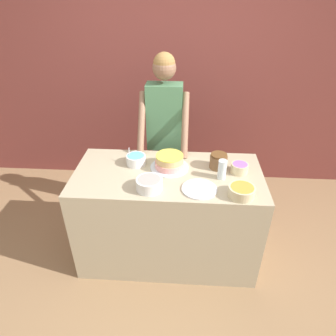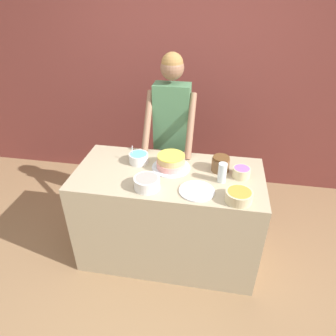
{
  "view_description": "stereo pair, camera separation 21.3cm",
  "coord_description": "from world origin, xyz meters",
  "px_view_note": "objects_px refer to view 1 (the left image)",
  "views": [
    {
      "loc": [
        0.13,
        -1.65,
        2.22
      ],
      "look_at": [
        0.0,
        0.33,
        0.97
      ],
      "focal_mm": 32.0,
      "sensor_mm": 36.0,
      "label": 1
    },
    {
      "loc": [
        0.35,
        -1.63,
        2.22
      ],
      "look_at": [
        0.0,
        0.33,
        0.97
      ],
      "focal_mm": 32.0,
      "sensor_mm": 36.0,
      "label": 2
    }
  ],
  "objects_px": {
    "drinking_glass": "(222,169)",
    "frosting_bowl_blue": "(136,159)",
    "cake": "(169,162)",
    "person_baker": "(165,123)",
    "stoneware_jar": "(218,161)",
    "frosting_bowl_purple": "(240,168)",
    "ceramic_plate": "(199,189)",
    "frosting_bowl_orange": "(242,191)",
    "frosting_bowl_pink": "(149,184)"
  },
  "relations": [
    {
      "from": "cake",
      "to": "frosting_bowl_purple",
      "type": "xyz_separation_m",
      "value": [
        0.57,
        -0.03,
        -0.01
      ]
    },
    {
      "from": "cake",
      "to": "stoneware_jar",
      "type": "xyz_separation_m",
      "value": [
        0.4,
        0.03,
        0.01
      ]
    },
    {
      "from": "stoneware_jar",
      "to": "frosting_bowl_blue",
      "type": "bearing_deg",
      "value": 179.22
    },
    {
      "from": "cake",
      "to": "drinking_glass",
      "type": "xyz_separation_m",
      "value": [
        0.42,
        -0.13,
        0.02
      ]
    },
    {
      "from": "person_baker",
      "to": "frosting_bowl_blue",
      "type": "xyz_separation_m",
      "value": [
        -0.21,
        -0.46,
        -0.13
      ]
    },
    {
      "from": "frosting_bowl_purple",
      "to": "frosting_bowl_blue",
      "type": "distance_m",
      "value": 0.86
    },
    {
      "from": "drinking_glass",
      "to": "ceramic_plate",
      "type": "relative_size",
      "value": 0.6
    },
    {
      "from": "frosting_bowl_pink",
      "to": "person_baker",
      "type": "bearing_deg",
      "value": 86.28
    },
    {
      "from": "cake",
      "to": "frosting_bowl_orange",
      "type": "xyz_separation_m",
      "value": [
        0.54,
        -0.35,
        -0.01
      ]
    },
    {
      "from": "frosting_bowl_orange",
      "to": "drinking_glass",
      "type": "height_order",
      "value": "drinking_glass"
    },
    {
      "from": "cake",
      "to": "stoneware_jar",
      "type": "distance_m",
      "value": 0.4
    },
    {
      "from": "frosting_bowl_orange",
      "to": "ceramic_plate",
      "type": "height_order",
      "value": "frosting_bowl_orange"
    },
    {
      "from": "person_baker",
      "to": "drinking_glass",
      "type": "height_order",
      "value": "person_baker"
    },
    {
      "from": "cake",
      "to": "drinking_glass",
      "type": "bearing_deg",
      "value": -16.75
    },
    {
      "from": "person_baker",
      "to": "frosting_bowl_purple",
      "type": "relative_size",
      "value": 12.37
    },
    {
      "from": "frosting_bowl_blue",
      "to": "stoneware_jar",
      "type": "bearing_deg",
      "value": -0.78
    },
    {
      "from": "frosting_bowl_purple",
      "to": "frosting_bowl_pink",
      "type": "relative_size",
      "value": 0.71
    },
    {
      "from": "person_baker",
      "to": "stoneware_jar",
      "type": "xyz_separation_m",
      "value": [
        0.48,
        -0.47,
        -0.12
      ]
    },
    {
      "from": "person_baker",
      "to": "drinking_glass",
      "type": "bearing_deg",
      "value": -51.68
    },
    {
      "from": "stoneware_jar",
      "to": "cake",
      "type": "bearing_deg",
      "value": -175.65
    },
    {
      "from": "frosting_bowl_blue",
      "to": "drinking_glass",
      "type": "distance_m",
      "value": 0.72
    },
    {
      "from": "person_baker",
      "to": "drinking_glass",
      "type": "xyz_separation_m",
      "value": [
        0.5,
        -0.63,
        -0.1
      ]
    },
    {
      "from": "frosting_bowl_purple",
      "to": "stoneware_jar",
      "type": "relative_size",
      "value": 0.96
    },
    {
      "from": "frosting_bowl_purple",
      "to": "frosting_bowl_blue",
      "type": "bearing_deg",
      "value": 175.11
    },
    {
      "from": "frosting_bowl_blue",
      "to": "ceramic_plate",
      "type": "distance_m",
      "value": 0.62
    },
    {
      "from": "frosting_bowl_orange",
      "to": "frosting_bowl_blue",
      "type": "bearing_deg",
      "value": 154.83
    },
    {
      "from": "person_baker",
      "to": "cake",
      "type": "relative_size",
      "value": 5.37
    },
    {
      "from": "cake",
      "to": "frosting_bowl_purple",
      "type": "height_order",
      "value": "cake"
    },
    {
      "from": "cake",
      "to": "frosting_bowl_pink",
      "type": "distance_m",
      "value": 0.34
    },
    {
      "from": "frosting_bowl_blue",
      "to": "ceramic_plate",
      "type": "bearing_deg",
      "value": -32.26
    },
    {
      "from": "frosting_bowl_pink",
      "to": "stoneware_jar",
      "type": "distance_m",
      "value": 0.63
    },
    {
      "from": "cake",
      "to": "frosting_bowl_blue",
      "type": "distance_m",
      "value": 0.29
    },
    {
      "from": "person_baker",
      "to": "ceramic_plate",
      "type": "relative_size",
      "value": 6.47
    },
    {
      "from": "person_baker",
      "to": "frosting_bowl_blue",
      "type": "bearing_deg",
      "value": -114.2
    },
    {
      "from": "drinking_glass",
      "to": "frosting_bowl_purple",
      "type": "bearing_deg",
      "value": 31.44
    },
    {
      "from": "frosting_bowl_orange",
      "to": "frosting_bowl_purple",
      "type": "bearing_deg",
      "value": 85.09
    },
    {
      "from": "cake",
      "to": "stoneware_jar",
      "type": "height_order",
      "value": "stoneware_jar"
    },
    {
      "from": "frosting_bowl_purple",
      "to": "frosting_bowl_blue",
      "type": "xyz_separation_m",
      "value": [
        -0.85,
        0.07,
        0.0
      ]
    },
    {
      "from": "frosting_bowl_purple",
      "to": "drinking_glass",
      "type": "bearing_deg",
      "value": -148.56
    },
    {
      "from": "cake",
      "to": "stoneware_jar",
      "type": "relative_size",
      "value": 2.22
    },
    {
      "from": "frosting_bowl_orange",
      "to": "ceramic_plate",
      "type": "relative_size",
      "value": 0.73
    },
    {
      "from": "frosting_bowl_purple",
      "to": "frosting_bowl_pink",
      "type": "height_order",
      "value": "frosting_bowl_pink"
    },
    {
      "from": "drinking_glass",
      "to": "frosting_bowl_blue",
      "type": "bearing_deg",
      "value": 166.74
    },
    {
      "from": "drinking_glass",
      "to": "stoneware_jar",
      "type": "height_order",
      "value": "drinking_glass"
    },
    {
      "from": "person_baker",
      "to": "frosting_bowl_orange",
      "type": "distance_m",
      "value": 1.06
    },
    {
      "from": "person_baker",
      "to": "ceramic_plate",
      "type": "xyz_separation_m",
      "value": [
        0.32,
        -0.79,
        -0.17
      ]
    },
    {
      "from": "stoneware_jar",
      "to": "ceramic_plate",
      "type": "bearing_deg",
      "value": -116.37
    },
    {
      "from": "frosting_bowl_blue",
      "to": "frosting_bowl_pink",
      "type": "height_order",
      "value": "frosting_bowl_blue"
    },
    {
      "from": "cake",
      "to": "frosting_bowl_blue",
      "type": "relative_size",
      "value": 1.95
    },
    {
      "from": "frosting_bowl_blue",
      "to": "ceramic_plate",
      "type": "xyz_separation_m",
      "value": [
        0.53,
        -0.33,
        -0.04
      ]
    }
  ]
}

